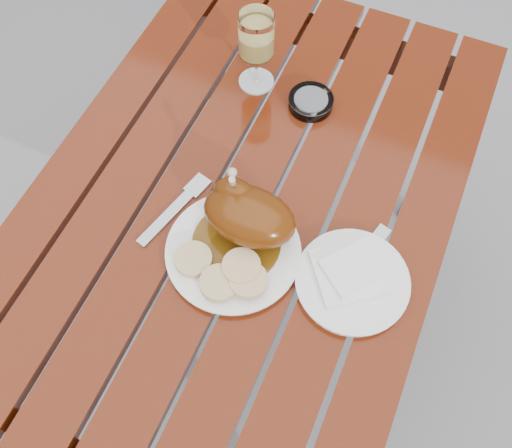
{
  "coord_description": "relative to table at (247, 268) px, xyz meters",
  "views": [
    {
      "loc": [
        0.26,
        -0.53,
        1.72
      ],
      "look_at": [
        0.06,
        -0.07,
        0.78
      ],
      "focal_mm": 40.0,
      "sensor_mm": 36.0,
      "label": 1
    }
  ],
  "objects": [
    {
      "name": "ground",
      "position": [
        0.0,
        0.0,
        -0.38
      ],
      "size": [
        60.0,
        60.0,
        0.0
      ],
      "primitive_type": "plane",
      "color": "slate",
      "rests_on": "ground"
    },
    {
      "name": "roast_duck",
      "position": [
        0.04,
        -0.08,
        0.44
      ],
      "size": [
        0.18,
        0.18,
        0.13
      ],
      "color": "#59360A",
      "rests_on": "dinner_plate"
    },
    {
      "name": "knife",
      "position": [
        0.25,
        -0.09,
        0.38
      ],
      "size": [
        0.07,
        0.19,
        0.01
      ],
      "primitive_type": "cube",
      "rotation": [
        0.0,
        0.0,
        -0.27
      ],
      "color": "gray",
      "rests_on": "table"
    },
    {
      "name": "bread_dumplings",
      "position": [
        0.05,
        -0.18,
        0.41
      ],
      "size": [
        0.18,
        0.11,
        0.03
      ],
      "color": "#DCBE86",
      "rests_on": "dinner_plate"
    },
    {
      "name": "table",
      "position": [
        0.0,
        0.0,
        0.0
      ],
      "size": [
        0.8,
        1.2,
        0.75
      ],
      "primitive_type": "cube",
      "color": "#641E0C",
      "rests_on": "ground"
    },
    {
      "name": "fork",
      "position": [
        -0.11,
        -0.1,
        0.38
      ],
      "size": [
        0.06,
        0.17,
        0.01
      ],
      "primitive_type": "cube",
      "rotation": [
        0.0,
        0.0,
        -0.25
      ],
      "color": "gray",
      "rests_on": "table"
    },
    {
      "name": "napkin",
      "position": [
        0.25,
        -0.09,
        0.4
      ],
      "size": [
        0.17,
        0.17,
        0.01
      ],
      "primitive_type": "cube",
      "rotation": [
        0.0,
        0.0,
        0.65
      ],
      "color": "white",
      "rests_on": "side_plate"
    },
    {
      "name": "dinner_plate",
      "position": [
        0.04,
        -0.13,
        0.38
      ],
      "size": [
        0.29,
        0.29,
        0.02
      ],
      "primitive_type": "cylinder",
      "rotation": [
        0.0,
        0.0,
        -0.16
      ],
      "color": "white",
      "rests_on": "table"
    },
    {
      "name": "ashtray",
      "position": [
        0.04,
        0.26,
        0.39
      ],
      "size": [
        0.12,
        0.12,
        0.02
      ],
      "primitive_type": "cylinder",
      "rotation": [
        0.0,
        0.0,
        0.22
      ],
      "color": "#B2B7BC",
      "rests_on": "table"
    },
    {
      "name": "side_plate",
      "position": [
        0.26,
        -0.1,
        0.38
      ],
      "size": [
        0.23,
        0.23,
        0.02
      ],
      "primitive_type": "cylinder",
      "rotation": [
        0.0,
        0.0,
        -0.13
      ],
      "color": "white",
      "rests_on": "table"
    },
    {
      "name": "wine_glass",
      "position": [
        -0.09,
        0.27,
        0.47
      ],
      "size": [
        0.1,
        0.1,
        0.18
      ],
      "primitive_type": "cylinder",
      "rotation": [
        0.0,
        0.0,
        0.31
      ],
      "color": "#F8DF71",
      "rests_on": "table"
    }
  ]
}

